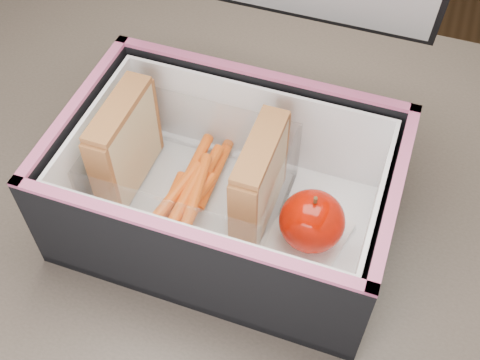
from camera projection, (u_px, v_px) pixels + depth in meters
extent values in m
cube|color=brown|center=(256.00, 241.00, 0.64)|extent=(1.20, 0.80, 0.03)
cube|color=#382D26|center=(56.00, 132.00, 1.26)|extent=(0.05, 0.05, 0.72)
cube|color=tan|center=(119.00, 144.00, 0.62)|extent=(0.01, 0.10, 0.10)
cube|color=#B95E62|center=(126.00, 149.00, 0.62)|extent=(0.01, 0.09, 0.10)
cube|color=tan|center=(133.00, 148.00, 0.61)|extent=(0.01, 0.10, 0.10)
cube|color=#935729|center=(117.00, 108.00, 0.57)|extent=(0.03, 0.10, 0.01)
cube|color=tan|center=(251.00, 181.00, 0.59)|extent=(0.01, 0.10, 0.10)
cube|color=#B95E62|center=(259.00, 185.00, 0.59)|extent=(0.01, 0.09, 0.09)
cube|color=tan|center=(267.00, 185.00, 0.58)|extent=(0.01, 0.10, 0.10)
cube|color=#935729|center=(261.00, 146.00, 0.54)|extent=(0.03, 0.10, 0.01)
cylinder|color=#E24407|center=(214.00, 174.00, 0.65)|extent=(0.01, 0.10, 0.01)
cylinder|color=#E24407|center=(193.00, 169.00, 0.64)|extent=(0.01, 0.10, 0.01)
cylinder|color=#E24407|center=(173.00, 197.00, 0.60)|extent=(0.03, 0.10, 0.01)
cylinder|color=#E24407|center=(167.00, 210.00, 0.62)|extent=(0.02, 0.10, 0.01)
cylinder|color=#E24407|center=(202.00, 180.00, 0.63)|extent=(0.01, 0.10, 0.01)
cylinder|color=#E24407|center=(196.00, 192.00, 0.61)|extent=(0.03, 0.10, 0.01)
cylinder|color=#E24407|center=(195.00, 207.00, 0.62)|extent=(0.01, 0.10, 0.01)
cylinder|color=#E24407|center=(188.00, 208.00, 0.61)|extent=(0.03, 0.10, 0.01)
cylinder|color=#E24407|center=(182.00, 204.00, 0.60)|extent=(0.01, 0.10, 0.01)
cube|color=white|center=(307.00, 236.00, 0.61)|extent=(0.09, 0.09, 0.01)
ellipsoid|color=#810B00|center=(312.00, 221.00, 0.58)|extent=(0.07, 0.07, 0.06)
cylinder|color=#4E371B|center=(315.00, 200.00, 0.55)|extent=(0.00, 0.01, 0.01)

